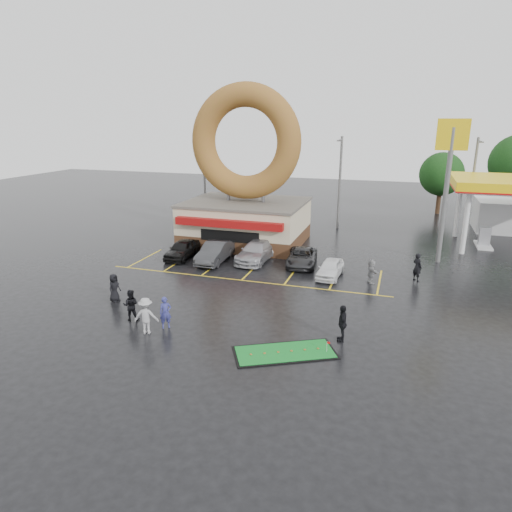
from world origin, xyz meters
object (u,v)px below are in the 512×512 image
(car_dgrey, at_px, (215,252))
(car_silver, at_px, (256,251))
(car_white, at_px, (330,268))
(person_cameraman, at_px, (342,323))
(streetlight_mid, at_px, (340,181))
(car_grey, at_px, (302,257))
(person_blue, at_px, (165,313))
(dumpster, at_px, (198,232))
(donut_shop, at_px, (245,192))
(car_black, at_px, (182,249))
(shell_sign, at_px, (449,165))
(putting_green, at_px, (285,352))
(streetlight_left, at_px, (204,176))
(streetlight_right, at_px, (472,184))

(car_dgrey, height_order, car_silver, car_dgrey)
(car_white, bearing_deg, car_silver, 165.15)
(car_dgrey, height_order, person_cameraman, person_cameraman)
(streetlight_mid, relative_size, car_grey, 2.00)
(person_blue, height_order, dumpster, person_blue)
(donut_shop, distance_m, car_black, 7.82)
(car_silver, height_order, person_blue, person_blue)
(donut_shop, relative_size, car_black, 3.24)
(shell_sign, relative_size, car_black, 2.54)
(car_black, height_order, dumpster, car_black)
(car_grey, height_order, car_white, car_grey)
(streetlight_mid, distance_m, person_blue, 26.50)
(car_black, relative_size, putting_green, 0.81)
(car_silver, height_order, person_cameraman, person_cameraman)
(putting_green, bearing_deg, car_silver, 113.08)
(person_cameraman, bearing_deg, putting_green, -57.50)
(car_dgrey, distance_m, car_silver, 3.19)
(car_grey, relative_size, putting_green, 0.87)
(car_silver, distance_m, car_white, 6.39)
(dumpster, bearing_deg, car_silver, -18.26)
(streetlight_left, distance_m, car_silver, 15.82)
(person_cameraman, bearing_deg, car_black, -135.85)
(car_black, height_order, car_dgrey, car_dgrey)
(streetlight_right, xyz_separation_m, car_black, (-22.20, -15.01, -4.07))
(car_black, xyz_separation_m, car_silver, (5.80, 1.10, 0.04))
(shell_sign, xyz_separation_m, person_cameraman, (-5.29, -15.39, -6.44))
(person_blue, relative_size, putting_green, 0.33)
(shell_sign, relative_size, putting_green, 2.05)
(shell_sign, height_order, car_black, shell_sign)
(streetlight_mid, relative_size, car_white, 2.48)
(streetlight_mid, xyz_separation_m, car_dgrey, (-7.33, -14.19, -4.01))
(streetlight_left, distance_m, person_blue, 26.44)
(streetlight_right, xyz_separation_m, person_blue, (-17.31, -26.66, -3.93))
(car_grey, distance_m, person_blue, 13.51)
(donut_shop, relative_size, person_blue, 7.91)
(shell_sign, distance_m, car_black, 20.96)
(dumpster, bearing_deg, donut_shop, 19.70)
(streetlight_mid, relative_size, dumpster, 5.00)
(shell_sign, bearing_deg, person_blue, -130.52)
(car_dgrey, bearing_deg, car_white, -5.95)
(car_black, distance_m, dumpster, 5.80)
(shell_sign, relative_size, streetlight_right, 1.18)
(streetlight_right, bearing_deg, person_cameraman, -108.15)
(streetlight_left, xyz_separation_m, car_silver, (9.59, -11.92, -4.04))
(dumpster, bearing_deg, car_black, -62.62)
(car_silver, bearing_deg, putting_green, -63.76)
(streetlight_left, bearing_deg, car_grey, -42.10)
(streetlight_right, height_order, putting_green, streetlight_right)
(car_black, relative_size, person_blue, 2.44)
(streetlight_left, distance_m, car_white, 21.38)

